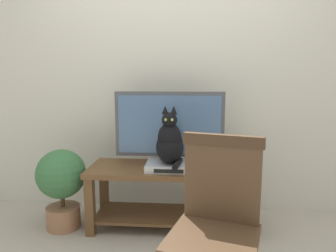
{
  "coord_description": "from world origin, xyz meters",
  "views": [
    {
      "loc": [
        0.19,
        -2.07,
        1.27
      ],
      "look_at": [
        -0.0,
        0.4,
        0.88
      ],
      "focal_mm": 33.39,
      "sensor_mm": 36.0,
      "label": 1
    }
  ],
  "objects_px": {
    "tv": "(169,127)",
    "book_stack": "(227,161)",
    "tv_stand": "(168,186)",
    "wooden_chair": "(217,217)",
    "cat": "(170,142)",
    "potted_plant": "(62,182)",
    "media_box": "(170,166)"
  },
  "relations": [
    {
      "from": "media_box",
      "to": "wooden_chair",
      "type": "relative_size",
      "value": 0.39
    },
    {
      "from": "wooden_chair",
      "to": "tv",
      "type": "bearing_deg",
      "value": 106.07
    },
    {
      "from": "wooden_chair",
      "to": "book_stack",
      "type": "height_order",
      "value": "wooden_chair"
    },
    {
      "from": "potted_plant",
      "to": "media_box",
      "type": "bearing_deg",
      "value": 1.37
    },
    {
      "from": "tv_stand",
      "to": "cat",
      "type": "bearing_deg",
      "value": -78.04
    },
    {
      "from": "tv_stand",
      "to": "book_stack",
      "type": "bearing_deg",
      "value": 4.83
    },
    {
      "from": "tv",
      "to": "potted_plant",
      "type": "height_order",
      "value": "tv"
    },
    {
      "from": "tv",
      "to": "potted_plant",
      "type": "xyz_separation_m",
      "value": [
        -0.89,
        -0.18,
        -0.45
      ]
    },
    {
      "from": "cat",
      "to": "potted_plant",
      "type": "height_order",
      "value": "cat"
    },
    {
      "from": "tv",
      "to": "potted_plant",
      "type": "bearing_deg",
      "value": -168.58
    },
    {
      "from": "media_box",
      "to": "book_stack",
      "type": "bearing_deg",
      "value": 12.86
    },
    {
      "from": "tv_stand",
      "to": "book_stack",
      "type": "distance_m",
      "value": 0.54
    },
    {
      "from": "tv",
      "to": "media_box",
      "type": "relative_size",
      "value": 2.42
    },
    {
      "from": "tv_stand",
      "to": "tv",
      "type": "xyz_separation_m",
      "value": [
        0.0,
        0.09,
        0.49
      ]
    },
    {
      "from": "cat",
      "to": "book_stack",
      "type": "height_order",
      "value": "cat"
    },
    {
      "from": "tv_stand",
      "to": "wooden_chair",
      "type": "xyz_separation_m",
      "value": [
        0.32,
        -1.03,
        0.22
      ]
    },
    {
      "from": "cat",
      "to": "tv_stand",
      "type": "bearing_deg",
      "value": 101.96
    },
    {
      "from": "media_box",
      "to": "wooden_chair",
      "type": "bearing_deg",
      "value": -72.34
    },
    {
      "from": "book_stack",
      "to": "wooden_chair",
      "type": "bearing_deg",
      "value": -99.01
    },
    {
      "from": "tv_stand",
      "to": "book_stack",
      "type": "relative_size",
      "value": 5.85
    },
    {
      "from": "tv_stand",
      "to": "book_stack",
      "type": "xyz_separation_m",
      "value": [
        0.49,
        0.04,
        0.22
      ]
    },
    {
      "from": "cat",
      "to": "wooden_chair",
      "type": "relative_size",
      "value": 0.48
    },
    {
      "from": "cat",
      "to": "potted_plant",
      "type": "relative_size",
      "value": 0.69
    },
    {
      "from": "wooden_chair",
      "to": "cat",
      "type": "bearing_deg",
      "value": 107.88
    },
    {
      "from": "tv_stand",
      "to": "book_stack",
      "type": "height_order",
      "value": "book_stack"
    },
    {
      "from": "cat",
      "to": "wooden_chair",
      "type": "distance_m",
      "value": 1.01
    },
    {
      "from": "tv_stand",
      "to": "potted_plant",
      "type": "bearing_deg",
      "value": -174.31
    },
    {
      "from": "wooden_chair",
      "to": "book_stack",
      "type": "bearing_deg",
      "value": 80.99
    },
    {
      "from": "media_box",
      "to": "book_stack",
      "type": "xyz_separation_m",
      "value": [
        0.48,
        0.11,
        0.02
      ]
    },
    {
      "from": "wooden_chair",
      "to": "book_stack",
      "type": "xyz_separation_m",
      "value": [
        0.17,
        1.07,
        0.01
      ]
    },
    {
      "from": "media_box",
      "to": "tv",
      "type": "bearing_deg",
      "value": 95.96
    },
    {
      "from": "tv",
      "to": "book_stack",
      "type": "height_order",
      "value": "tv"
    }
  ]
}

